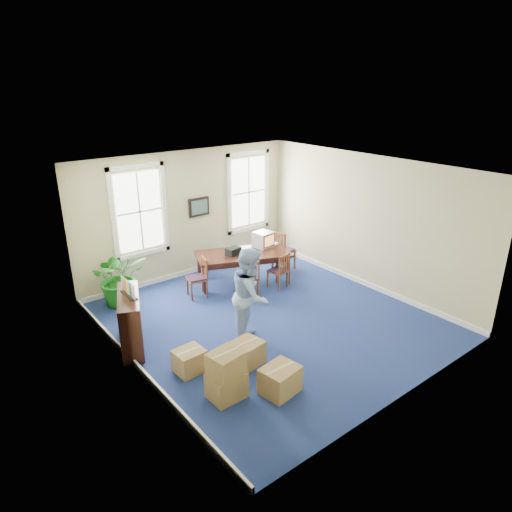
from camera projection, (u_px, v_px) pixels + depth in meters
floor at (270, 320)px, 9.71m from camera, size 6.50×6.50×0.00m
ceiling at (272, 170)px, 8.55m from camera, size 6.50×6.50×0.00m
wall_back at (188, 214)px, 11.51m from camera, size 6.50×0.00×6.50m
wall_front at (411, 309)px, 6.75m from camera, size 6.50×0.00×6.50m
wall_left at (129, 289)px, 7.40m from camera, size 0.00×6.50×6.50m
wall_right at (367, 222)px, 10.86m from camera, size 0.00×6.50×6.50m
baseboard_back at (192, 271)px, 12.05m from camera, size 6.00×0.04×0.12m
baseboard_left at (139, 368)px, 7.98m from camera, size 0.04×6.50×0.12m
baseboard_right at (361, 281)px, 11.40m from camera, size 0.04×6.50×0.12m
window_left at (139, 211)px, 10.64m from camera, size 1.40×0.12×2.20m
window_right at (248, 192)px, 12.48m from camera, size 1.40×0.12×2.20m
wall_picture at (199, 207)px, 11.59m from camera, size 0.58×0.06×0.48m
conference_table at (243, 267)px, 11.39m from camera, size 2.51×1.81×0.78m
crt_tv at (263, 239)px, 11.61m from camera, size 0.49×0.52×0.39m
game_console at (274, 244)px, 11.81m from camera, size 0.20×0.24×0.05m
equipment_bag at (233, 251)px, 11.11m from camera, size 0.40×0.31×0.18m
chair_near_left at (247, 279)px, 10.52m from camera, size 0.46×0.46×0.95m
chair_near_right at (278, 270)px, 11.07m from camera, size 0.46×0.46×0.89m
chair_end_left at (197, 278)px, 10.59m from camera, size 0.52×0.52×0.95m
chair_end_right at (284, 250)px, 12.12m from camera, size 0.56×0.56×1.08m
man at (251, 295)px, 8.67m from camera, size 1.16×1.16×1.89m
credenza at (131, 322)px, 8.57m from camera, size 0.87×1.39×1.05m
brochure_rack at (128, 289)px, 8.33m from camera, size 0.33×0.71×0.31m
potted_plant at (120, 277)px, 10.18m from camera, size 1.35×1.22×1.33m
cardboard_boxes at (233, 366)px, 7.41m from camera, size 1.68×1.68×0.87m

